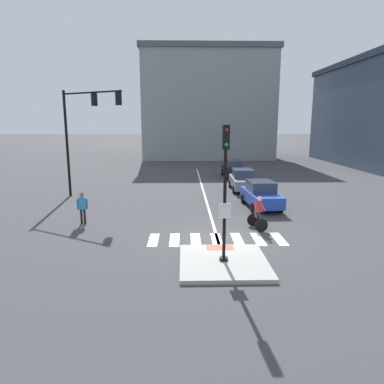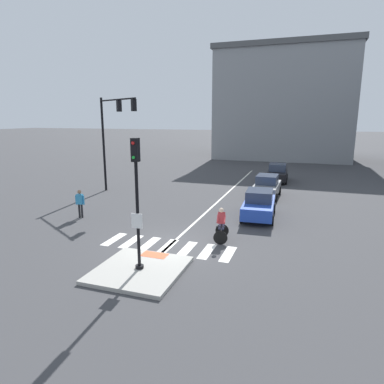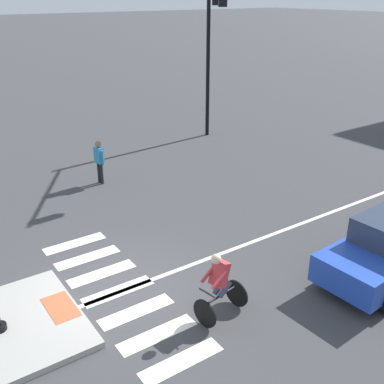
{
  "view_description": "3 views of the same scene",
  "coord_description": "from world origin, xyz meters",
  "px_view_note": "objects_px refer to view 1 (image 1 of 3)",
  "views": [
    {
      "loc": [
        -1.47,
        -14.97,
        5.15
      ],
      "look_at": [
        -0.99,
        4.65,
        1.24
      ],
      "focal_mm": 32.57,
      "sensor_mm": 36.0,
      "label": 1
    },
    {
      "loc": [
        5.77,
        -13.53,
        5.77
      ],
      "look_at": [
        -0.68,
        5.33,
        1.38
      ],
      "focal_mm": 31.51,
      "sensor_mm": 36.0,
      "label": 2
    },
    {
      "loc": [
        8.75,
        -3.92,
        6.75
      ],
      "look_at": [
        -1.33,
        3.03,
        1.4
      ],
      "focal_mm": 43.21,
      "sensor_mm": 36.0,
      "label": 3
    }
  ],
  "objects_px": {
    "traffic_light_mast": "(81,124)",
    "car_blue_eastbound_mid": "(261,195)",
    "car_grey_eastbound_far": "(243,180)",
    "pedestrian_at_curb_left": "(82,206)",
    "signal_pole": "(225,181)",
    "car_black_eastbound_distant": "(233,169)",
    "cyclist": "(258,212)"
  },
  "relations": [
    {
      "from": "traffic_light_mast",
      "to": "car_blue_eastbound_mid",
      "type": "bearing_deg",
      "value": -14.54
    },
    {
      "from": "traffic_light_mast",
      "to": "car_grey_eastbound_far",
      "type": "distance_m",
      "value": 12.42
    },
    {
      "from": "car_blue_eastbound_mid",
      "to": "pedestrian_at_curb_left",
      "type": "bearing_deg",
      "value": -161.1
    },
    {
      "from": "signal_pole",
      "to": "car_blue_eastbound_mid",
      "type": "distance_m",
      "value": 9.64
    },
    {
      "from": "traffic_light_mast",
      "to": "signal_pole",
      "type": "bearing_deg",
      "value": -54.82
    },
    {
      "from": "car_grey_eastbound_far",
      "to": "traffic_light_mast",
      "type": "bearing_deg",
      "value": -167.31
    },
    {
      "from": "car_grey_eastbound_far",
      "to": "pedestrian_at_curb_left",
      "type": "bearing_deg",
      "value": -137.39
    },
    {
      "from": "car_blue_eastbound_mid",
      "to": "car_black_eastbound_distant",
      "type": "bearing_deg",
      "value": 90.05
    },
    {
      "from": "car_blue_eastbound_mid",
      "to": "traffic_light_mast",
      "type": "bearing_deg",
      "value": 165.46
    },
    {
      "from": "car_black_eastbound_distant",
      "to": "pedestrian_at_curb_left",
      "type": "bearing_deg",
      "value": -122.45
    },
    {
      "from": "traffic_light_mast",
      "to": "cyclist",
      "type": "xyz_separation_m",
      "value": [
        10.44,
        -7.53,
        -4.16
      ]
    },
    {
      "from": "cyclist",
      "to": "pedestrian_at_curb_left",
      "type": "xyz_separation_m",
      "value": [
        -8.81,
        1.12,
        0.11
      ]
    },
    {
      "from": "signal_pole",
      "to": "pedestrian_at_curb_left",
      "type": "distance_m",
      "value": 8.8
    },
    {
      "from": "car_black_eastbound_distant",
      "to": "pedestrian_at_curb_left",
      "type": "relative_size",
      "value": 2.49
    },
    {
      "from": "signal_pole",
      "to": "car_black_eastbound_distant",
      "type": "height_order",
      "value": "signal_pole"
    },
    {
      "from": "car_black_eastbound_distant",
      "to": "car_blue_eastbound_mid",
      "type": "bearing_deg",
      "value": -89.95
    },
    {
      "from": "car_blue_eastbound_mid",
      "to": "car_grey_eastbound_far",
      "type": "xyz_separation_m",
      "value": [
        -0.2,
        5.57,
        0.0
      ]
    },
    {
      "from": "traffic_light_mast",
      "to": "car_blue_eastbound_mid",
      "type": "height_order",
      "value": "traffic_light_mast"
    },
    {
      "from": "car_blue_eastbound_mid",
      "to": "cyclist",
      "type": "height_order",
      "value": "cyclist"
    },
    {
      "from": "car_grey_eastbound_far",
      "to": "pedestrian_at_curb_left",
      "type": "height_order",
      "value": "pedestrian_at_curb_left"
    },
    {
      "from": "signal_pole",
      "to": "cyclist",
      "type": "relative_size",
      "value": 2.94
    },
    {
      "from": "cyclist",
      "to": "traffic_light_mast",
      "type": "bearing_deg",
      "value": 144.2
    },
    {
      "from": "car_black_eastbound_distant",
      "to": "pedestrian_at_curb_left",
      "type": "xyz_separation_m",
      "value": [
        -9.95,
        -15.64,
        0.17
      ]
    },
    {
      "from": "car_blue_eastbound_mid",
      "to": "car_grey_eastbound_far",
      "type": "distance_m",
      "value": 5.57
    },
    {
      "from": "traffic_light_mast",
      "to": "car_black_eastbound_distant",
      "type": "relative_size",
      "value": 1.76
    },
    {
      "from": "signal_pole",
      "to": "traffic_light_mast",
      "type": "xyz_separation_m",
      "value": [
        -8.29,
        11.76,
        1.92
      ]
    },
    {
      "from": "car_blue_eastbound_mid",
      "to": "car_grey_eastbound_far",
      "type": "bearing_deg",
      "value": 92.03
    },
    {
      "from": "car_grey_eastbound_far",
      "to": "signal_pole",
      "type": "bearing_deg",
      "value": -102.22
    },
    {
      "from": "car_grey_eastbound_far",
      "to": "pedestrian_at_curb_left",
      "type": "relative_size",
      "value": 2.47
    },
    {
      "from": "traffic_light_mast",
      "to": "car_blue_eastbound_mid",
      "type": "xyz_separation_m",
      "value": [
        11.59,
        -3.0,
        -4.22
      ]
    },
    {
      "from": "signal_pole",
      "to": "cyclist",
      "type": "height_order",
      "value": "signal_pole"
    },
    {
      "from": "car_blue_eastbound_mid",
      "to": "cyclist",
      "type": "bearing_deg",
      "value": -104.18
    }
  ]
}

